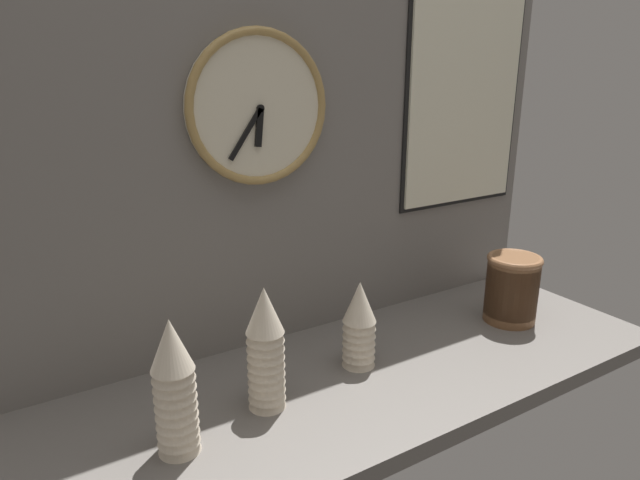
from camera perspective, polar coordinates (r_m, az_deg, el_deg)
The scene contains 8 objects.
ground_plane at distance 137.57cm, azimuth 3.35°, elevation -13.81°, with size 160.00×56.00×4.00cm, color slate.
wall_tiled_back at distance 140.68cm, azimuth -2.57°, elevation 10.62°, with size 160.00×3.00×105.00cm.
cup_stack_center_right at distance 134.76cm, azimuth 3.94°, elevation -8.40°, with size 7.94×7.94×21.26cm.
cup_stack_center_left at distance 118.68cm, azimuth -5.46°, elevation -10.75°, with size 7.94×7.94×26.96cm.
cup_stack_left at distance 109.00cm, azimuth -14.35°, elevation -14.07°, with size 7.94×7.94×26.96cm.
bowl_stack_far_right at distance 165.33cm, azimuth 18.77°, elevation -4.56°, with size 14.77×14.77×18.91cm.
wall_clock at distance 132.31cm, azimuth -6.14°, elevation 12.98°, with size 34.92×2.70×34.92cm.
menu_board at distance 171.76cm, azimuth 14.23°, elevation 13.43°, with size 43.44×1.32×60.83cm.
Camera 1 is at (-68.51, -95.12, 70.00)cm, focal length 32.00 mm.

